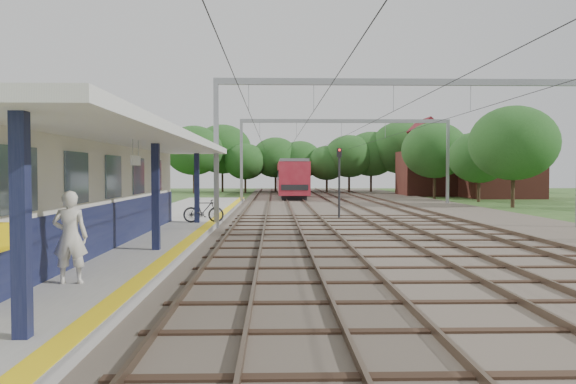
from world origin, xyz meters
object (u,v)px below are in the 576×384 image
object	(u,v)px
signal_post	(339,176)
bicycle	(204,210)
train	(289,177)
person	(70,237)

from	to	relation	value
signal_post	bicycle	bearing A→B (deg)	-131.03
bicycle	train	bearing A→B (deg)	-9.50
person	bicycle	world-z (taller)	person
signal_post	train	bearing A→B (deg)	102.77
person	signal_post	distance (m)	21.33
person	bicycle	xyz separation A→B (m)	(1.03, 14.10, -0.42)
bicycle	train	size ratio (longest dim) A/B	0.05
person	train	distance (m)	56.13
person	train	xyz separation A→B (m)	(6.13, 55.79, 0.78)
bicycle	signal_post	size ratio (longest dim) A/B	0.46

